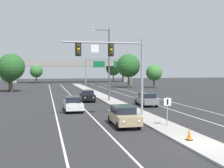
{
  "coord_description": "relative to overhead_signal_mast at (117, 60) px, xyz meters",
  "views": [
    {
      "loc": [
        -8.96,
        -15.14,
        4.5
      ],
      "look_at": [
        -3.2,
        10.11,
        3.2
      ],
      "focal_mm": 46.79,
      "sensor_mm": 36.0,
      "label": 1
    }
  ],
  "objects": [
    {
      "name": "edge_stripe_right",
      "position": [
        10.48,
        13.77,
        -5.34
      ],
      "size": [
        0.14,
        100.0,
        0.01
      ],
      "primitive_type": "cube",
      "color": "silver",
      "rests_on": "ground"
    },
    {
      "name": "street_lamp_median",
      "position": [
        1.97,
        13.53,
        0.44
      ],
      "size": [
        2.58,
        0.28,
        10.0
      ],
      "color": "#4C4C51",
      "rests_on": "median_island"
    },
    {
      "name": "lane_stripe_receding_center",
      "position": [
        7.18,
        13.77,
        -5.34
      ],
      "size": [
        0.14,
        100.0,
        0.01
      ],
      "primitive_type": "cube",
      "color": "silver",
      "rests_on": "ground"
    },
    {
      "name": "lane_stripe_oncoming_center",
      "position": [
        -2.22,
        13.77,
        -5.34
      ],
      "size": [
        0.14,
        100.0,
        0.01
      ],
      "primitive_type": "cube",
      "color": "silver",
      "rests_on": "ground"
    },
    {
      "name": "tree_far_left_a",
      "position": [
        -13.08,
        34.43,
        -0.37
      ],
      "size": [
        5.27,
        5.27,
        7.62
      ],
      "color": "#4C3823",
      "rests_on": "ground"
    },
    {
      "name": "tree_far_right_a",
      "position": [
        13.33,
        42.38,
        0.06
      ],
      "size": [
        5.72,
        5.72,
        8.27
      ],
      "color": "#4C3823",
      "rests_on": "ground"
    },
    {
      "name": "edge_stripe_left",
      "position": [
        -5.52,
        13.77,
        -5.34
      ],
      "size": [
        0.14,
        100.0,
        0.01
      ],
      "primitive_type": "cube",
      "color": "silver",
      "rests_on": "ground"
    },
    {
      "name": "overpass_bridge",
      "position": [
        2.48,
        75.26,
        0.43
      ],
      "size": [
        42.4,
        6.4,
        7.65
      ],
      "color": "gray",
      "rests_on": "ground"
    },
    {
      "name": "highway_sign_gantry",
      "position": [
        10.68,
        52.29,
        0.82
      ],
      "size": [
        13.28,
        0.42,
        7.5
      ],
      "color": "gray",
      "rests_on": "ground"
    },
    {
      "name": "tree_far_left_b",
      "position": [
        -13.78,
        36.98,
        -1.36
      ],
      "size": [
        4.22,
        4.22,
        6.1
      ],
      "color": "#4C3823",
      "rests_on": "ground"
    },
    {
      "name": "tree_far_right_c",
      "position": [
        17.28,
        75.79,
        -0.44
      ],
      "size": [
        5.19,
        5.19,
        7.51
      ],
      "color": "#4C3823",
      "rests_on": "ground"
    },
    {
      "name": "median_sign_post",
      "position": [
        2.66,
        -5.51,
        -3.76
      ],
      "size": [
        0.6,
        0.1,
        2.2
      ],
      "color": "gray",
      "rests_on": "median_island"
    },
    {
      "name": "traffic_cone_median_nose",
      "position": [
        2.09,
        -10.14,
        -4.84
      ],
      "size": [
        0.36,
        0.36,
        0.74
      ],
      "color": "black",
      "rests_on": "median_island"
    },
    {
      "name": "car_oncoming_tan",
      "position": [
        -0.46,
        -4.07,
        -4.53
      ],
      "size": [
        1.85,
        4.48,
        1.58
      ],
      "color": "tan",
      "rests_on": "ground"
    },
    {
      "name": "tree_far_left_c",
      "position": [
        -9.42,
        72.25,
        -1.47
      ],
      "size": [
        4.11,
        4.11,
        5.95
      ],
      "color": "#4C3823",
      "rests_on": "ground"
    },
    {
      "name": "car_oncoming_white",
      "position": [
        -3.64,
        4.97,
        -4.53
      ],
      "size": [
        1.83,
        4.47,
        1.58
      ],
      "color": "silver",
      "rests_on": "ground"
    },
    {
      "name": "car_receding_grey",
      "position": [
        5.68,
        7.76,
        -4.53
      ],
      "size": [
        1.9,
        4.5,
        1.58
      ],
      "color": "slate",
      "rests_on": "ground"
    },
    {
      "name": "tree_far_right_b",
      "position": [
        19.44,
        40.92,
        -1.65
      ],
      "size": [
        3.92,
        3.92,
        5.68
      ],
      "color": "#4C3823",
      "rests_on": "ground"
    },
    {
      "name": "overhead_signal_mast",
      "position": [
        0.0,
        0.0,
        0.0
      ],
      "size": [
        7.68,
        0.44,
        7.2
      ],
      "color": "gray",
      "rests_on": "median_island"
    },
    {
      "name": "ground_plane",
      "position": [
        2.48,
        -11.23,
        -5.35
      ],
      "size": [
        260.0,
        260.0,
        0.0
      ],
      "primitive_type": "plane",
      "color": "#28282B"
    },
    {
      "name": "median_island",
      "position": [
        2.48,
        6.77,
        -5.27
      ],
      "size": [
        2.4,
        110.0,
        0.15
      ],
      "primitive_type": "cube",
      "color": "#9E9B93",
      "rests_on": "ground"
    },
    {
      "name": "car_oncoming_black",
      "position": [
        -0.77,
        14.32,
        -4.53
      ],
      "size": [
        1.92,
        4.51,
        1.58
      ],
      "color": "black",
      "rests_on": "ground"
    }
  ]
}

